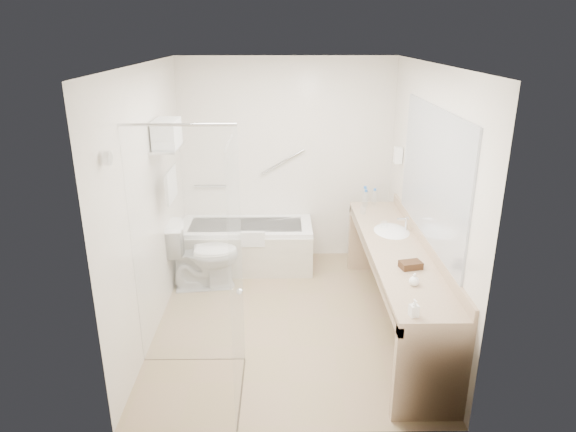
{
  "coord_description": "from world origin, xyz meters",
  "views": [
    {
      "loc": [
        -0.07,
        -4.59,
        2.77
      ],
      "look_at": [
        0.0,
        0.3,
        1.0
      ],
      "focal_mm": 32.0,
      "sensor_mm": 36.0,
      "label": 1
    }
  ],
  "objects_px": {
    "vanity_counter": "(395,267)",
    "amenity_basket": "(411,265)",
    "water_bottle_left": "(366,199)",
    "toilet": "(203,255)",
    "bathtub": "(247,245)"
  },
  "relations": [
    {
      "from": "toilet",
      "to": "amenity_basket",
      "type": "distance_m",
      "value": 2.43
    },
    {
      "from": "toilet",
      "to": "amenity_basket",
      "type": "bearing_deg",
      "value": -130.59
    },
    {
      "from": "vanity_counter",
      "to": "toilet",
      "type": "relative_size",
      "value": 3.38
    },
    {
      "from": "bathtub",
      "to": "vanity_counter",
      "type": "distance_m",
      "value": 2.09
    },
    {
      "from": "vanity_counter",
      "to": "amenity_basket",
      "type": "bearing_deg",
      "value": -88.08
    },
    {
      "from": "vanity_counter",
      "to": "toilet",
      "type": "distance_m",
      "value": 2.16
    },
    {
      "from": "vanity_counter",
      "to": "water_bottle_left",
      "type": "relative_size",
      "value": 13.21
    },
    {
      "from": "vanity_counter",
      "to": "amenity_basket",
      "type": "relative_size",
      "value": 14.87
    },
    {
      "from": "toilet",
      "to": "vanity_counter",
      "type": "bearing_deg",
      "value": -120.43
    },
    {
      "from": "toilet",
      "to": "water_bottle_left",
      "type": "distance_m",
      "value": 1.96
    },
    {
      "from": "water_bottle_left",
      "to": "amenity_basket",
      "type": "bearing_deg",
      "value": -85.36
    },
    {
      "from": "amenity_basket",
      "to": "water_bottle_left",
      "type": "distance_m",
      "value": 1.65
    },
    {
      "from": "bathtub",
      "to": "vanity_counter",
      "type": "bearing_deg",
      "value": -42.35
    },
    {
      "from": "bathtub",
      "to": "water_bottle_left",
      "type": "bearing_deg",
      "value": -8.6
    },
    {
      "from": "bathtub",
      "to": "toilet",
      "type": "xyz_separation_m",
      "value": [
        -0.45,
        -0.54,
        0.12
      ]
    }
  ]
}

